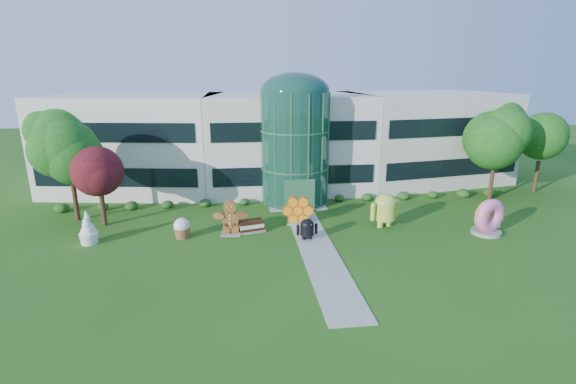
{
  "coord_description": "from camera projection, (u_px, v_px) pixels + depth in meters",
  "views": [
    {
      "loc": [
        -5.15,
        -24.41,
        11.46
      ],
      "look_at": [
        -1.35,
        6.0,
        2.6
      ],
      "focal_mm": 26.0,
      "sensor_mm": 36.0,
      "label": 1
    }
  ],
  "objects": [
    {
      "name": "ground",
      "position": [
        320.0,
        255.0,
        27.07
      ],
      "size": [
        140.0,
        140.0,
        0.0
      ],
      "primitive_type": "plane",
      "color": "#215114",
      "rests_on": "ground"
    },
    {
      "name": "walkway",
      "position": [
        314.0,
        243.0,
        28.97
      ],
      "size": [
        2.4,
        20.0,
        0.04
      ],
      "primitive_type": "cube",
      "color": "#9E9E93",
      "rests_on": "ground"
    },
    {
      "name": "cupcake",
      "position": [
        182.0,
        228.0,
        29.73
      ],
      "size": [
        1.39,
        1.39,
        1.49
      ],
      "primitive_type": null,
      "rotation": [
        0.0,
        0.0,
        0.13
      ],
      "color": "white",
      "rests_on": "ground"
    },
    {
      "name": "froyo",
      "position": [
        88.0,
        227.0,
        28.59
      ],
      "size": [
        1.81,
        1.81,
        2.36
      ],
      "primitive_type": null,
      "rotation": [
        0.0,
        0.0,
        -0.41
      ],
      "color": "white",
      "rests_on": "ground"
    },
    {
      "name": "android_black",
      "position": [
        307.0,
        228.0,
        29.35
      ],
      "size": [
        1.63,
        1.14,
        1.8
      ],
      "primitive_type": null,
      "rotation": [
        0.0,
        0.0,
        0.05
      ],
      "color": "black",
      "rests_on": "ground"
    },
    {
      "name": "building",
      "position": [
        287.0,
        140.0,
        42.93
      ],
      "size": [
        46.0,
        15.0,
        9.3
      ],
      "primitive_type": null,
      "color": "beige",
      "rests_on": "ground"
    },
    {
      "name": "honeycomb",
      "position": [
        298.0,
        212.0,
        32.37
      ],
      "size": [
        2.65,
        1.16,
        2.03
      ],
      "primitive_type": null,
      "rotation": [
        0.0,
        0.0,
        -0.1
      ],
      "color": "orange",
      "rests_on": "ground"
    },
    {
      "name": "donut",
      "position": [
        488.0,
        216.0,
        30.28
      ],
      "size": [
        2.88,
        2.02,
        2.72
      ],
      "primitive_type": null,
      "rotation": [
        0.0,
        0.0,
        0.32
      ],
      "color": "#E9589E",
      "rests_on": "ground"
    },
    {
      "name": "ice_cream_sandwich",
      "position": [
        251.0,
        226.0,
        30.9
      ],
      "size": [
        2.21,
        1.48,
        0.9
      ],
      "primitive_type": null,
      "rotation": [
        0.0,
        0.0,
        0.25
      ],
      "color": "black",
      "rests_on": "ground"
    },
    {
      "name": "atrium",
      "position": [
        295.0,
        148.0,
        37.15
      ],
      "size": [
        6.0,
        6.0,
        9.8
      ],
      "primitive_type": "cylinder",
      "color": "#194738",
      "rests_on": "ground"
    },
    {
      "name": "tree_red",
      "position": [
        100.0,
        188.0,
        31.54
      ],
      "size": [
        4.0,
        4.0,
        6.0
      ],
      "primitive_type": null,
      "color": "#3F0C14",
      "rests_on": "ground"
    },
    {
      "name": "gingerbread",
      "position": [
        230.0,
        218.0,
        30.15
      ],
      "size": [
        2.9,
        1.29,
        2.61
      ],
      "primitive_type": null,
      "rotation": [
        0.0,
        0.0,
        -0.07
      ],
      "color": "brown",
      "rests_on": "ground"
    },
    {
      "name": "android_green",
      "position": [
        385.0,
        207.0,
        31.68
      ],
      "size": [
        3.14,
        2.54,
        3.08
      ],
      "primitive_type": null,
      "rotation": [
        0.0,
        0.0,
        0.3
      ],
      "color": "#AACE42",
      "rests_on": "ground"
    },
    {
      "name": "trees_backdrop",
      "position": [
        293.0,
        154.0,
        38.29
      ],
      "size": [
        52.0,
        8.0,
        8.4
      ],
      "primitive_type": null,
      "color": "#184A12",
      "rests_on": "ground"
    }
  ]
}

